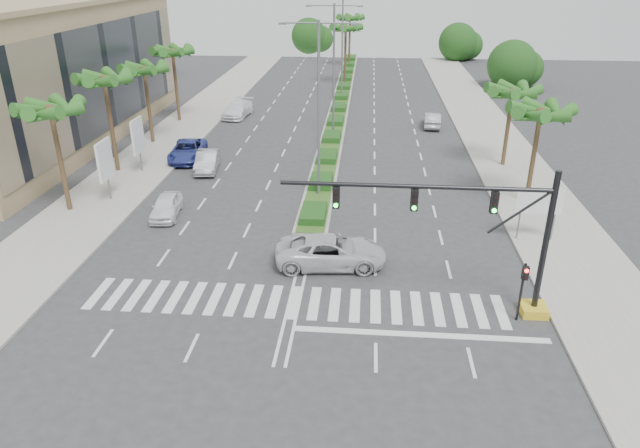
% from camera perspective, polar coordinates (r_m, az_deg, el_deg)
% --- Properties ---
extents(ground, '(160.00, 160.00, 0.00)m').
position_cam_1_polar(ground, '(28.43, -2.59, -7.83)').
color(ground, '#333335').
rests_on(ground, ground).
extents(footpath_right, '(6.00, 120.00, 0.15)m').
position_cam_1_polar(footpath_right, '(47.82, 19.07, 4.78)').
color(footpath_right, gray).
rests_on(footpath_right, ground).
extents(footpath_left, '(6.00, 120.00, 0.15)m').
position_cam_1_polar(footpath_left, '(49.87, -17.26, 5.83)').
color(footpath_left, gray).
rests_on(footpath_left, ground).
extents(median, '(2.20, 75.00, 0.20)m').
position_cam_1_polar(median, '(70.48, 2.11, 12.25)').
color(median, gray).
rests_on(median, ground).
extents(median_grass, '(1.80, 75.00, 0.04)m').
position_cam_1_polar(median_grass, '(70.46, 2.11, 12.35)').
color(median_grass, '#30511C').
rests_on(median_grass, median).
extents(building, '(12.00, 36.00, 12.00)m').
position_cam_1_polar(building, '(58.48, -26.02, 13.17)').
color(building, tan).
rests_on(building, ground).
extents(signal_gantry, '(12.60, 1.20, 7.20)m').
position_cam_1_polar(signal_gantry, '(27.19, 17.04, -2.24)').
color(signal_gantry, gold).
rests_on(signal_gantry, ground).
extents(pedestrian_signal, '(0.28, 0.36, 3.00)m').
position_cam_1_polar(pedestrian_signal, '(27.59, 19.65, -5.56)').
color(pedestrian_signal, black).
rests_on(pedestrian_signal, ground).
extents(direction_sign, '(2.70, 0.11, 3.40)m').
position_cam_1_polar(direction_sign, '(35.72, 21.10, 1.93)').
color(direction_sign, slate).
rests_on(direction_sign, ground).
extents(billboard_near, '(0.18, 2.10, 4.35)m').
position_cam_1_polar(billboard_near, '(41.79, -20.72, 5.95)').
color(billboard_near, slate).
rests_on(billboard_near, ground).
extents(billboard_far, '(0.18, 2.10, 4.35)m').
position_cam_1_polar(billboard_far, '(47.03, -17.76, 8.35)').
color(billboard_far, slate).
rests_on(billboard_far, ground).
extents(palm_left_near, '(4.57, 4.68, 7.55)m').
position_cam_1_polar(palm_left_near, '(40.06, -25.31, 9.99)').
color(palm_left_near, brown).
rests_on(palm_left_near, ground).
extents(palm_left_mid, '(4.57, 4.68, 7.95)m').
position_cam_1_polar(palm_left_mid, '(46.93, -20.74, 13.10)').
color(palm_left_mid, brown).
rests_on(palm_left_mid, ground).
extents(palm_left_far, '(4.57, 4.68, 7.35)m').
position_cam_1_polar(palm_left_far, '(54.26, -17.16, 14.34)').
color(palm_left_far, brown).
rests_on(palm_left_far, ground).
extents(palm_left_end, '(4.57, 4.68, 7.75)m').
position_cam_1_polar(palm_left_end, '(61.62, -14.51, 16.13)').
color(palm_left_end, brown).
rests_on(palm_left_end, ground).
extents(palm_right_near, '(4.57, 4.68, 7.05)m').
position_cam_1_polar(palm_right_near, '(40.41, 21.16, 10.09)').
color(palm_right_near, brown).
rests_on(palm_right_near, ground).
extents(palm_right_far, '(4.57, 4.68, 6.75)m').
position_cam_1_polar(palm_right_far, '(48.02, 18.69, 12.20)').
color(palm_right_far, brown).
rests_on(palm_right_far, ground).
extents(palm_median_a, '(4.57, 4.68, 8.05)m').
position_cam_1_polar(palm_median_a, '(79.23, 2.59, 18.81)').
color(palm_median_a, brown).
rests_on(palm_median_a, ground).
extents(palm_median_b, '(4.57, 4.68, 8.05)m').
position_cam_1_polar(palm_median_b, '(94.16, 3.01, 19.74)').
color(palm_median_b, brown).
rests_on(palm_median_b, ground).
extents(streetlight_near, '(5.10, 0.25, 12.00)m').
position_cam_1_polar(streetlight_near, '(38.83, -0.13, 12.10)').
color(streetlight_near, slate).
rests_on(streetlight_near, ground).
extents(streetlight_mid, '(5.10, 0.25, 12.00)m').
position_cam_1_polar(streetlight_mid, '(54.51, 1.39, 15.76)').
color(streetlight_mid, slate).
rests_on(streetlight_mid, ground).
extents(streetlight_far, '(5.10, 0.25, 12.00)m').
position_cam_1_polar(streetlight_far, '(70.34, 2.25, 17.77)').
color(streetlight_far, slate).
rests_on(streetlight_far, ground).
extents(car_parked_a, '(2.13, 4.28, 1.40)m').
position_cam_1_polar(car_parked_a, '(38.79, -15.13, 1.73)').
color(car_parked_a, white).
rests_on(car_parked_a, ground).
extents(car_parked_b, '(2.24, 4.84, 1.54)m').
position_cam_1_polar(car_parked_b, '(46.90, -11.21, 6.21)').
color(car_parked_b, '#A4A4A9').
rests_on(car_parked_b, ground).
extents(car_parked_c, '(3.21, 5.92, 1.57)m').
position_cam_1_polar(car_parked_c, '(49.86, -13.10, 7.16)').
color(car_parked_c, '#2E398E').
rests_on(car_parked_c, ground).
extents(car_parked_d, '(2.86, 5.82, 1.63)m').
position_cam_1_polar(car_parked_d, '(63.54, -8.22, 11.30)').
color(car_parked_d, white).
rests_on(car_parked_d, ground).
extents(car_crossing, '(6.31, 3.35, 1.69)m').
position_cam_1_polar(car_crossing, '(31.31, 1.10, -2.75)').
color(car_crossing, silver).
rests_on(car_crossing, ground).
extents(car_right, '(1.97, 4.65, 1.49)m').
position_cam_1_polar(car_right, '(59.90, 11.18, 10.20)').
color(car_right, '#A7A7AC').
rests_on(car_right, ground).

